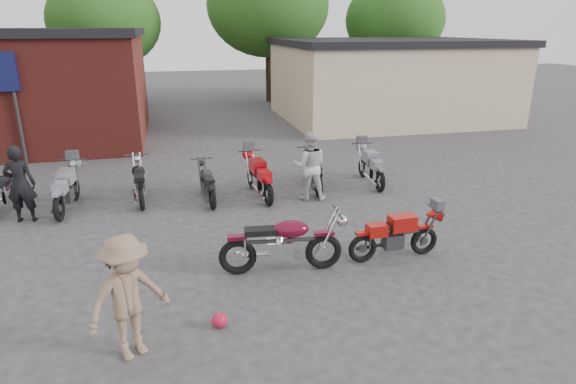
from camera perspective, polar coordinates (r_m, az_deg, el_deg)
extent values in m
plane|color=#313033|center=(8.52, 1.52, -11.44)|extent=(90.00, 90.00, 0.00)
cube|color=tan|center=(24.57, 11.75, 12.62)|extent=(10.00, 8.00, 3.50)
ellipsoid|color=#BA1331|center=(7.60, -8.13, -14.81)|extent=(0.25, 0.25, 0.22)
imported|color=black|center=(12.60, -29.16, 0.85)|extent=(0.69, 0.48, 1.82)
imported|color=beige|center=(12.47, 2.58, 3.11)|extent=(1.01, 0.86, 1.81)
imported|color=#846851|center=(6.90, -18.45, -11.79)|extent=(1.34, 1.16, 1.80)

